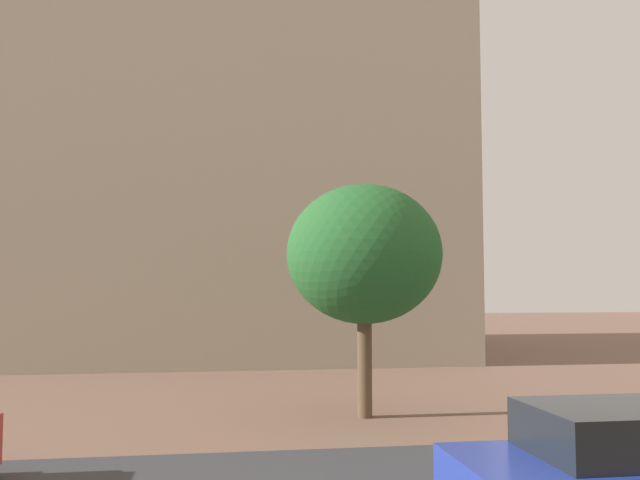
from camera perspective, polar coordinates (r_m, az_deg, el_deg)
name	(u,v)px	position (r m, az deg, el deg)	size (l,w,h in m)	color
ground_plane	(312,477)	(10.89, -0.69, -19.50)	(120.00, 120.00, 0.00)	brown
landmark_building	(184,117)	(31.87, -11.47, 10.24)	(22.54, 15.41, 32.48)	#B2A893
car_blue	(636,475)	(9.04, 25.28, -17.61)	(4.28, 2.08, 1.52)	#23389E
tree_curb_far	(364,255)	(15.21, 3.78, -1.24)	(3.52, 3.52, 5.24)	brown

